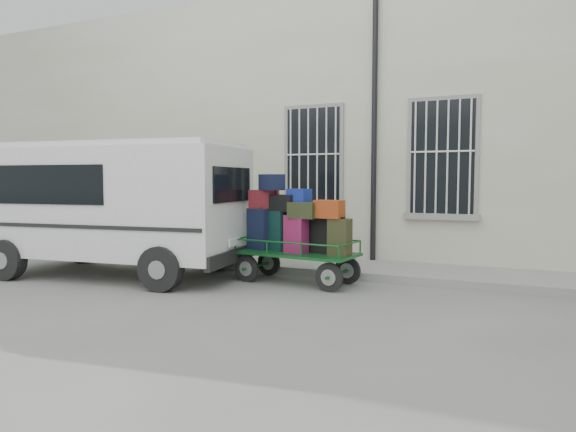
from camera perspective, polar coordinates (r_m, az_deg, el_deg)
The scene contains 5 objects.
ground at distance 8.48m, azimuth -2.04°, elevation -8.28°, with size 80.00×80.00×0.00m, color slate.
building at distance 13.50m, azimuth 8.40°, elevation 9.04°, with size 24.00×5.15×6.00m.
sidewalk at distance 10.45m, azimuth 3.30°, elevation -5.52°, with size 24.00×1.70×0.15m, color gray.
luggage_cart at distance 8.99m, azimuth 0.63°, elevation -1.59°, with size 2.52×1.19×1.91m.
van at distance 10.20m, azimuth -18.76°, elevation 1.64°, with size 5.13×2.69×2.48m.
Camera 1 is at (3.66, -7.44, 1.80)m, focal length 32.00 mm.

